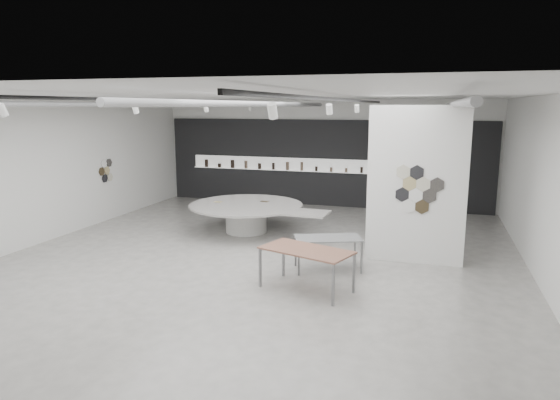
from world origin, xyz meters
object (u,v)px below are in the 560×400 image
(partition_column, at_px, (417,185))
(sample_table_wood, at_px, (306,252))
(sample_table_stone, at_px, (328,240))
(kitchen_counter, at_px, (419,199))
(display_island, at_px, (248,214))

(partition_column, xyz_separation_m, sample_table_wood, (-1.93, -2.55, -1.03))
(sample_table_stone, relative_size, kitchen_counter, 0.94)
(display_island, bearing_deg, sample_table_wood, -52.52)
(sample_table_stone, distance_m, kitchen_counter, 6.99)
(display_island, height_order, sample_table_stone, display_island)
(display_island, bearing_deg, sample_table_stone, -39.45)
(partition_column, height_order, kitchen_counter, partition_column)
(display_island, relative_size, kitchen_counter, 2.46)
(sample_table_wood, relative_size, sample_table_stone, 1.22)
(display_island, relative_size, sample_table_wood, 2.15)
(sample_table_wood, relative_size, kitchen_counter, 1.14)
(sample_table_wood, bearing_deg, display_island, 124.50)
(kitchen_counter, bearing_deg, sample_table_wood, -109.07)
(sample_table_stone, bearing_deg, kitchen_counter, 75.71)
(display_island, xyz_separation_m, sample_table_stone, (2.87, -2.62, 0.14))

